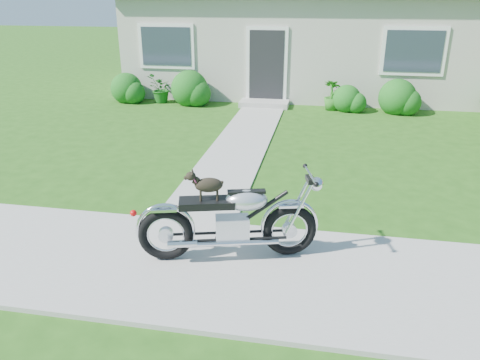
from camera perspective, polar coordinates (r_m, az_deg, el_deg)
name	(u,v)px	position (r m, az deg, el deg)	size (l,w,h in m)	color
ground	(292,275)	(5.61, 6.35, -11.47)	(80.00, 80.00, 0.00)	#235114
sidewalk	(292,274)	(5.60, 6.35, -11.30)	(24.00, 2.20, 0.04)	#9E9B93
walkway	(242,142)	(10.31, 0.25, 4.62)	(1.20, 8.00, 0.03)	#9E9B93
house	(323,22)	(16.71, 10.14, 18.41)	(12.60, 7.03, 4.50)	#BBB4A9
shrub_row	(312,94)	(13.46, 8.73, 10.29)	(11.49, 1.08, 1.08)	#195917
potted_plant_left	(161,89)	(14.35, -9.66, 10.90)	(0.75, 0.65, 0.84)	#175817
potted_plant_right	(332,95)	(13.50, 11.18, 10.14)	(0.47, 0.47, 0.85)	#2A711F
motorcycle_with_dog	(232,220)	(5.62, -1.00, -4.89)	(2.18, 0.88, 1.13)	black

